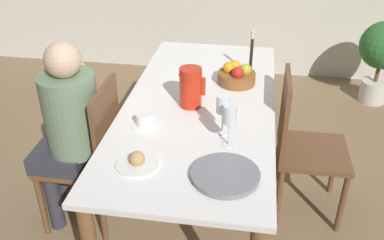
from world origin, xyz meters
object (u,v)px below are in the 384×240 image
person_seated (68,124)px  wine_glass_juice (230,117)px  chair_person_side (90,153)px  wine_glass_water (223,106)px  chair_opposite (301,143)px  fruit_bowl (237,75)px  potted_plant (383,52)px  teacup_near_person (144,120)px  serving_tray (225,175)px  bread_plate (137,162)px  red_pitcher (191,87)px  candlestick_tall (251,58)px

person_seated → wine_glass_juice: size_ratio=5.39×
chair_person_side → wine_glass_water: size_ratio=4.37×
chair_opposite → fruit_bowl: 0.57m
wine_glass_juice → potted_plant: size_ratio=0.28×
teacup_near_person → potted_plant: teacup_near_person is taller
chair_opposite → wine_glass_juice: 0.76m
wine_glass_juice → potted_plant: wine_glass_juice is taller
serving_tray → bread_plate: bread_plate is taller
serving_tray → bread_plate: bearing=175.7°
red_pitcher → serving_tray: bearing=-67.9°
chair_person_side → potted_plant: 2.79m
chair_person_side → red_pitcher: (0.57, 0.18, 0.38)m
candlestick_tall → red_pitcher: bearing=-123.0°
red_pitcher → serving_tray: size_ratio=0.75×
wine_glass_juice → red_pitcher: bearing=124.0°
wine_glass_water → person_seated: bearing=177.1°
red_pitcher → wine_glass_water: bearing=-51.9°
wine_glass_juice → serving_tray: wine_glass_juice is taller
fruit_bowl → potted_plant: size_ratio=0.31×
chair_person_side → teacup_near_person: bearing=-100.4°
chair_opposite → serving_tray: size_ratio=3.04×
wine_glass_juice → teacup_near_person: size_ratio=1.56×
person_seated → bread_plate: person_seated is taller
wine_glass_juice → candlestick_tall: bearing=85.4°
teacup_near_person → bread_plate: bread_plate is taller
teacup_near_person → potted_plant: bearing=49.7°
wine_glass_juice → fruit_bowl: wine_glass_juice is taller
wine_glass_juice → candlestick_tall: (0.07, 0.85, -0.05)m
bread_plate → potted_plant: bread_plate is taller
candlestick_tall → potted_plant: 1.73m
chair_person_side → person_seated: size_ratio=0.78×
chair_person_side → teacup_near_person: 0.47m
chair_person_side → wine_glass_juice: bearing=-102.6°
chair_person_side → fruit_bowl: chair_person_side is taller
teacup_near_person → fruit_bowl: fruit_bowl is taller
teacup_near_person → fruit_bowl: (0.44, 0.58, 0.02)m
chair_opposite → serving_tray: 0.89m
chair_opposite → red_pitcher: size_ratio=4.04×
fruit_bowl → chair_opposite: bearing=-27.6°
wine_glass_juice → candlestick_tall: size_ratio=0.75×
wine_glass_juice → potted_plant: (1.22, 2.09, -0.42)m
teacup_near_person → potted_plant: (1.67, 1.97, -0.29)m
candlestick_tall → wine_glass_juice: bearing=-94.6°
chair_person_side → wine_glass_water: bearing=-95.7°
fruit_bowl → candlestick_tall: candlestick_tall is taller
serving_tray → potted_plant: (1.21, 2.35, -0.28)m
candlestick_tall → serving_tray: bearing=-93.2°
teacup_near_person → fruit_bowl: 0.73m
wine_glass_water → wine_glass_juice: wine_glass_juice is taller
chair_person_side → wine_glass_water: wine_glass_water is taller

